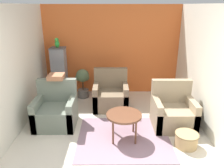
# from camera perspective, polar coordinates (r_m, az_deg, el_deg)

# --- Properties ---
(wall_back_accent) EXTENTS (3.84, 0.06, 2.45)m
(wall_back_accent) POSITION_cam_1_polar(r_m,az_deg,el_deg) (6.17, -0.10, 8.76)
(wall_back_accent) COLOR orange
(wall_back_accent) RESTS_ON ground_plane
(wall_left) EXTENTS (0.06, 3.43, 2.45)m
(wall_left) POSITION_cam_1_polar(r_m,az_deg,el_deg) (4.85, -23.01, 4.04)
(wall_left) COLOR silver
(wall_left) RESTS_ON ground_plane
(wall_right) EXTENTS (0.06, 3.43, 2.45)m
(wall_right) POSITION_cam_1_polar(r_m,az_deg,el_deg) (4.87, 22.91, 4.12)
(wall_right) COLOR silver
(wall_right) RESTS_ON ground_plane
(area_rug) EXTENTS (1.75, 1.53, 0.01)m
(area_rug) POSITION_cam_1_polar(r_m,az_deg,el_deg) (4.35, 3.04, -13.79)
(area_rug) COLOR gray
(area_rug) RESTS_ON ground_plane
(coffee_table) EXTENTS (0.66, 0.66, 0.51)m
(coffee_table) POSITION_cam_1_polar(r_m,az_deg,el_deg) (4.12, 3.15, -8.48)
(coffee_table) COLOR brown
(coffee_table) RESTS_ON ground_plane
(armchair_left) EXTENTS (0.84, 0.77, 0.94)m
(armchair_left) POSITION_cam_1_polar(r_m,az_deg,el_deg) (4.80, -14.44, -6.97)
(armchair_left) COLOR slate
(armchair_left) RESTS_ON ground_plane
(armchair_right) EXTENTS (0.84, 0.77, 0.94)m
(armchair_right) POSITION_cam_1_polar(r_m,az_deg,el_deg) (4.77, 15.59, -7.22)
(armchair_right) COLOR #9E896B
(armchair_right) RESTS_ON ground_plane
(armchair_middle) EXTENTS (0.84, 0.77, 0.94)m
(armchair_middle) POSITION_cam_1_polar(r_m,az_deg,el_deg) (5.42, -0.35, -3.07)
(armchair_middle) COLOR #7A664C
(armchair_middle) RESTS_ON ground_plane
(birdcage) EXTENTS (0.56, 0.56, 1.39)m
(birdcage) POSITION_cam_1_polar(r_m,az_deg,el_deg) (6.05, -13.47, 2.25)
(birdcage) COLOR #555559
(birdcage) RESTS_ON ground_plane
(parrot) EXTENTS (0.12, 0.22, 0.26)m
(parrot) POSITION_cam_1_polar(r_m,az_deg,el_deg) (5.86, -14.15, 10.34)
(parrot) COLOR green
(parrot) RESTS_ON birdcage
(potted_plant) EXTENTS (0.39, 0.35, 0.80)m
(potted_plant) POSITION_cam_1_polar(r_m,az_deg,el_deg) (5.99, -7.67, 0.95)
(potted_plant) COLOR #66605B
(potted_plant) RESTS_ON ground_plane
(wicker_basket) EXTENTS (0.42, 0.42, 0.26)m
(wicker_basket) POSITION_cam_1_polar(r_m,az_deg,el_deg) (4.28, 18.84, -13.50)
(wicker_basket) COLOR tan
(wicker_basket) RESTS_ON ground_plane
(throw_pillow) EXTENTS (0.32, 0.32, 0.10)m
(throw_pillow) POSITION_cam_1_polar(r_m,az_deg,el_deg) (4.78, -14.39, 1.88)
(throw_pillow) COLOR #B2704C
(throw_pillow) RESTS_ON armchair_left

